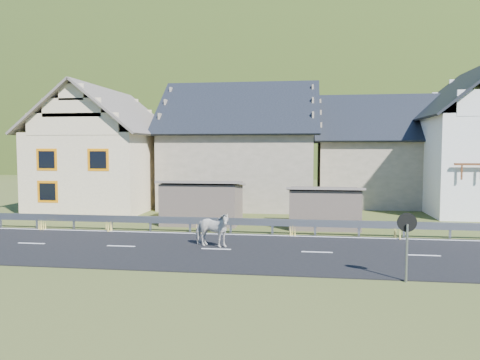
# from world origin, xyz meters

# --- Properties ---
(ground) EXTENTS (160.00, 160.00, 0.00)m
(ground) POSITION_xyz_m (0.00, 0.00, 0.00)
(ground) COLOR #374617
(ground) RESTS_ON ground
(road) EXTENTS (60.00, 7.00, 0.04)m
(road) POSITION_xyz_m (0.00, 0.00, 0.02)
(road) COLOR black
(road) RESTS_ON ground
(lane_markings) EXTENTS (60.00, 6.60, 0.01)m
(lane_markings) POSITION_xyz_m (0.00, 0.00, 0.04)
(lane_markings) COLOR silver
(lane_markings) RESTS_ON road
(guardrail) EXTENTS (28.10, 0.09, 0.75)m
(guardrail) POSITION_xyz_m (-0.00, 3.68, 0.56)
(guardrail) COLOR #93969B
(guardrail) RESTS_ON ground
(shed_left) EXTENTS (4.30, 3.30, 2.40)m
(shed_left) POSITION_xyz_m (-2.00, 6.50, 1.10)
(shed_left) COLOR #68594D
(shed_left) RESTS_ON ground
(shed_right) EXTENTS (3.80, 2.90, 2.20)m
(shed_right) POSITION_xyz_m (4.50, 6.00, 1.00)
(shed_right) COLOR #68594D
(shed_right) RESTS_ON ground
(house_cream) EXTENTS (7.80, 9.80, 8.30)m
(house_cream) POSITION_xyz_m (-10.00, 12.00, 4.36)
(house_cream) COLOR beige
(house_cream) RESTS_ON ground
(house_stone_a) EXTENTS (10.80, 9.80, 8.90)m
(house_stone_a) POSITION_xyz_m (-1.00, 15.00, 4.63)
(house_stone_a) COLOR tan
(house_stone_a) RESTS_ON ground
(house_stone_b) EXTENTS (9.80, 8.80, 8.10)m
(house_stone_b) POSITION_xyz_m (9.00, 17.00, 4.24)
(house_stone_b) COLOR tan
(house_stone_b) RESTS_ON ground
(mountain) EXTENTS (440.00, 280.00, 260.00)m
(mountain) POSITION_xyz_m (5.00, 180.00, -20.00)
(mountain) COLOR #253911
(mountain) RESTS_ON ground
(conifer_patch) EXTENTS (76.00, 50.00, 28.00)m
(conifer_patch) POSITION_xyz_m (-55.00, 110.00, 6.00)
(conifer_patch) COLOR black
(conifer_patch) RESTS_ON ground
(horse) EXTENTS (1.27, 1.88, 1.45)m
(horse) POSITION_xyz_m (-0.26, 0.40, 0.77)
(horse) COLOR beige
(horse) RESTS_ON road
(traffic_mirror) EXTENTS (0.59, 0.16, 2.13)m
(traffic_mirror) POSITION_xyz_m (6.61, -3.54, 1.56)
(traffic_mirror) COLOR #93969B
(traffic_mirror) RESTS_ON ground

